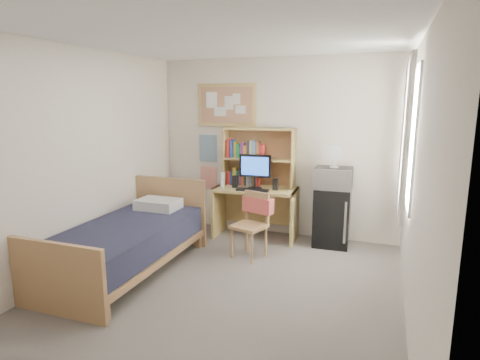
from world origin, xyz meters
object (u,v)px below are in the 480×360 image
(bulletin_board, at_px, (227,105))
(mini_fridge, at_px, (332,217))
(microwave, at_px, (334,178))
(monitor, at_px, (255,172))
(speaker_right, at_px, (276,184))
(desk, at_px, (256,213))
(desk_fan, at_px, (335,157))
(desk_chair, at_px, (249,226))
(speaker_left, at_px, (235,182))
(bed, at_px, (126,248))

(bulletin_board, relative_size, mini_fridge, 1.16)
(bulletin_board, height_order, microwave, bulletin_board)
(monitor, bearing_deg, speaker_right, -0.00)
(monitor, xyz_separation_m, microwave, (1.09, 0.10, -0.03))
(desk, relative_size, desk_fan, 4.17)
(bulletin_board, bearing_deg, microwave, -9.00)
(desk, relative_size, mini_fridge, 1.46)
(monitor, relative_size, speaker_right, 2.79)
(desk_chair, relative_size, microwave, 1.70)
(monitor, xyz_separation_m, speaker_right, (0.30, 0.02, -0.16))
(desk_chair, relative_size, mini_fridge, 1.03)
(desk, bearing_deg, mini_fridge, -0.22)
(speaker_right, xyz_separation_m, desk_fan, (0.79, 0.08, 0.41))
(monitor, bearing_deg, mini_fridge, 2.93)
(mini_fridge, xyz_separation_m, monitor, (-1.09, -0.12, 0.58))
(desk_fan, bearing_deg, speaker_left, -177.59)
(speaker_right, xyz_separation_m, microwave, (0.79, 0.08, 0.13))
(bed, relative_size, monitor, 4.28)
(bulletin_board, distance_m, speaker_right, 1.44)
(monitor, height_order, speaker_right, monitor)
(mini_fridge, distance_m, speaker_left, 1.46)
(speaker_left, bearing_deg, monitor, -0.00)
(bulletin_board, bearing_deg, speaker_left, -53.59)
(speaker_right, bearing_deg, mini_fridge, 4.03)
(speaker_left, relative_size, microwave, 0.35)
(desk, distance_m, speaker_left, 0.55)
(speaker_left, distance_m, speaker_right, 0.60)
(desk_chair, bearing_deg, desk_fan, 57.77)
(desk_chair, bearing_deg, desk, 118.32)
(microwave, bearing_deg, speaker_right, -176.48)
(bulletin_board, height_order, desk_chair, bulletin_board)
(bulletin_board, bearing_deg, desk_fan, -9.00)
(speaker_left, bearing_deg, desk_fan, 1.48)
(bulletin_board, bearing_deg, desk_chair, -55.77)
(bulletin_board, height_order, speaker_right, bulletin_board)
(desk, bearing_deg, desk_chair, -81.81)
(desk_chair, bearing_deg, microwave, 57.77)
(desk_chair, height_order, speaker_left, speaker_left)
(desk_fan, bearing_deg, speaker_right, -176.48)
(bulletin_board, distance_m, mini_fridge, 2.26)
(bulletin_board, relative_size, speaker_right, 5.40)
(bulletin_board, relative_size, microwave, 1.90)
(desk, relative_size, speaker_right, 6.83)
(bed, xyz_separation_m, monitor, (1.06, 1.63, 0.70))
(desk, distance_m, bed, 1.99)
(mini_fridge, height_order, desk_fan, desk_fan)
(speaker_left, bearing_deg, microwave, 1.48)
(speaker_right, bearing_deg, microwave, 2.59)
(bulletin_board, height_order, bed, bulletin_board)
(microwave, xyz_separation_m, desk_fan, (-0.00, 0.00, 0.29))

